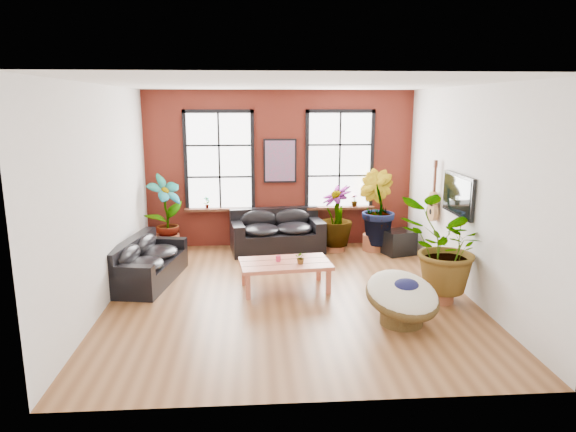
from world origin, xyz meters
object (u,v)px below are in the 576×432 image
object	(u,v)px
sofa_back	(277,232)
papasan_chair	(402,297)
sofa_left	(146,263)
coffee_table	(285,265)

from	to	relation	value
sofa_back	papasan_chair	bearing A→B (deg)	-75.26
sofa_left	coffee_table	bearing A→B (deg)	-93.11
sofa_left	papasan_chair	world-z (taller)	papasan_chair
sofa_back	papasan_chair	distance (m)	4.35
sofa_back	coffee_table	size ratio (longest dim) A/B	1.28
sofa_back	papasan_chair	world-z (taller)	sofa_back
sofa_left	papasan_chair	xyz separation A→B (m)	(4.13, -2.14, 0.06)
coffee_table	papasan_chair	bearing A→B (deg)	-50.17
sofa_back	coffee_table	xyz separation A→B (m)	(0.03, -2.46, 0.03)
coffee_table	papasan_chair	distance (m)	2.26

